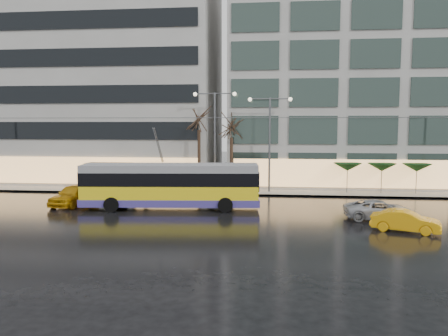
# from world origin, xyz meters

# --- Properties ---
(ground) EXTENTS (140.00, 140.00, 0.00)m
(ground) POSITION_xyz_m (0.00, 0.00, 0.00)
(ground) COLOR black
(ground) RESTS_ON ground
(sidewalk) EXTENTS (80.00, 10.00, 0.15)m
(sidewalk) POSITION_xyz_m (2.00, 14.00, 0.07)
(sidewalk) COLOR gray
(sidewalk) RESTS_ON ground
(kerb) EXTENTS (80.00, 0.10, 0.15)m
(kerb) POSITION_xyz_m (2.00, 9.05, 0.07)
(kerb) COLOR slate
(kerb) RESTS_ON ground
(building_left) EXTENTS (34.00, 14.00, 22.00)m
(building_left) POSITION_xyz_m (-16.00, 19.00, 11.15)
(building_left) COLOR #9D9B96
(building_left) RESTS_ON sidewalk
(building_right) EXTENTS (32.00, 14.00, 25.00)m
(building_right) POSITION_xyz_m (19.00, 19.00, 12.65)
(building_right) COLOR #9D9B96
(building_right) RESTS_ON sidewalk
(trolleybus) EXTENTS (13.20, 5.38, 6.04)m
(trolleybus) POSITION_xyz_m (-0.29, 2.57, 1.63)
(trolleybus) COLOR yellow
(trolleybus) RESTS_ON ground
(catenary) EXTENTS (42.24, 5.12, 7.00)m
(catenary) POSITION_xyz_m (1.00, 7.94, 4.25)
(catenary) COLOR #595B60
(catenary) RESTS_ON ground
(bus_shelter) EXTENTS (4.20, 1.60, 2.51)m
(bus_shelter) POSITION_xyz_m (-8.38, 10.69, 1.96)
(bus_shelter) COLOR #595B60
(bus_shelter) RESTS_ON sidewalk
(street_lamp_near) EXTENTS (3.96, 0.36, 9.03)m
(street_lamp_near) POSITION_xyz_m (2.00, 10.80, 5.99)
(street_lamp_near) COLOR #595B60
(street_lamp_near) RESTS_ON sidewalk
(street_lamp_far) EXTENTS (3.96, 0.36, 8.53)m
(street_lamp_far) POSITION_xyz_m (7.00, 10.80, 5.71)
(street_lamp_far) COLOR #595B60
(street_lamp_far) RESTS_ON sidewalk
(tree_a) EXTENTS (3.20, 3.20, 8.40)m
(tree_a) POSITION_xyz_m (0.50, 11.00, 7.09)
(tree_a) COLOR black
(tree_a) RESTS_ON sidewalk
(tree_b) EXTENTS (3.20, 3.20, 7.70)m
(tree_b) POSITION_xyz_m (3.50, 11.20, 6.40)
(tree_b) COLOR black
(tree_b) RESTS_ON sidewalk
(parasol_a) EXTENTS (2.50, 2.50, 2.65)m
(parasol_a) POSITION_xyz_m (14.00, 11.00, 2.45)
(parasol_a) COLOR #595B60
(parasol_a) RESTS_ON sidewalk
(parasol_b) EXTENTS (2.50, 2.50, 2.65)m
(parasol_b) POSITION_xyz_m (17.00, 11.00, 2.45)
(parasol_b) COLOR #595B60
(parasol_b) RESTS_ON sidewalk
(parasol_c) EXTENTS (2.50, 2.50, 2.65)m
(parasol_c) POSITION_xyz_m (20.00, 11.00, 2.45)
(parasol_c) COLOR #595B60
(parasol_c) RESTS_ON sidewalk
(taxi_a) EXTENTS (2.60, 5.02, 1.63)m
(taxi_a) POSITION_xyz_m (-8.11, 3.18, 0.82)
(taxi_a) COLOR #D4940B
(taxi_a) RESTS_ON ground
(taxi_b) EXTENTS (4.10, 2.60, 1.27)m
(taxi_b) POSITION_xyz_m (14.97, -2.87, 0.64)
(taxi_b) COLOR #FFAC0D
(taxi_b) RESTS_ON ground
(sedan_silver) EXTENTS (4.72, 2.34, 1.29)m
(sedan_silver) POSITION_xyz_m (14.31, 0.41, 0.64)
(sedan_silver) COLOR #A1A2A6
(sedan_silver) RESTS_ON ground
(pedestrian_a) EXTENTS (1.05, 1.07, 2.19)m
(pedestrian_a) POSITION_xyz_m (-4.80, 11.46, 1.58)
(pedestrian_a) COLOR black
(pedestrian_a) RESTS_ON sidewalk
(pedestrian_b) EXTENTS (0.81, 0.68, 1.49)m
(pedestrian_b) POSITION_xyz_m (-5.53, 9.95, 0.90)
(pedestrian_b) COLOR black
(pedestrian_b) RESTS_ON sidewalk
(pedestrian_c) EXTENTS (1.23, 0.86, 2.11)m
(pedestrian_c) POSITION_xyz_m (-8.38, 11.51, 1.27)
(pedestrian_c) COLOR black
(pedestrian_c) RESTS_ON sidewalk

